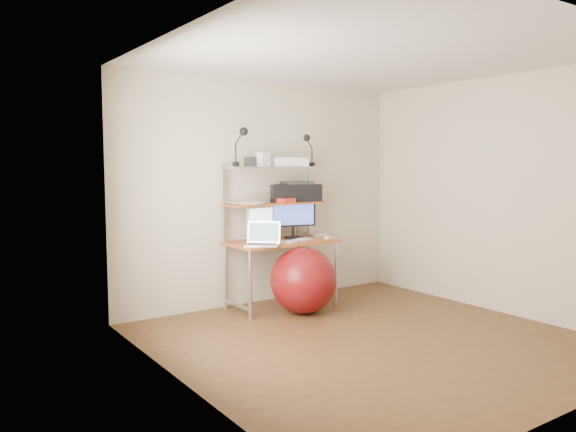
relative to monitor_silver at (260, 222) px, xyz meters
name	(u,v)px	position (x,y,z in m)	size (l,w,h in m)	color
room	(373,201)	(0.20, -1.56, 0.30)	(3.60, 3.60, 3.60)	brown
computer_desk	(279,221)	(0.20, -0.06, 0.01)	(1.20, 0.60, 1.57)	#AF4622
wall_outlet	(323,267)	(1.05, 0.22, -0.65)	(0.08, 0.01, 0.12)	white
monitor_silver	(260,222)	(0.00, 0.00, 0.00)	(0.36, 0.14, 0.40)	silver
monitor_black	(293,215)	(0.42, -0.03, 0.06)	(0.52, 0.20, 0.53)	black
laptop	(263,240)	(-0.15, -0.29, -0.16)	(0.44, 0.44, 0.30)	#BCBDC1
keyboard	(297,240)	(0.32, -0.24, -0.20)	(0.42, 0.12, 0.01)	white
mouse	(329,237)	(0.74, -0.27, -0.20)	(0.09, 0.05, 0.02)	white
mac_mini	(315,234)	(0.74, -0.01, -0.19)	(0.21, 0.21, 0.04)	#BCBDC1
phone	(294,241)	(0.28, -0.25, -0.21)	(0.07, 0.13, 0.01)	black
printer	(297,192)	(0.53, 0.04, 0.31)	(0.53, 0.41, 0.23)	black
nas_cube	(278,194)	(0.23, 0.01, 0.30)	(0.13, 0.13, 0.20)	black
red_box	(286,201)	(0.27, -0.10, 0.23)	(0.18, 0.12, 0.05)	red
scanner	(289,162)	(0.38, -0.01, 0.65)	(0.44, 0.36, 0.10)	white
box_white	(263,159)	(0.04, 0.00, 0.68)	(0.13, 0.11, 0.15)	white
box_grey	(251,162)	(-0.08, 0.05, 0.65)	(0.10, 0.10, 0.10)	#313134
clip_lamp_left	(242,138)	(-0.27, -0.08, 0.90)	(0.16, 0.09, 0.41)	black
clip_lamp_right	(308,143)	(0.61, -0.04, 0.86)	(0.14, 0.08, 0.36)	black
exercise_ball	(303,280)	(0.23, -0.48, -0.60)	(0.70, 0.70, 0.70)	maroon
paper_stack	(246,203)	(-0.18, 0.00, 0.21)	(0.37, 0.41, 0.02)	white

